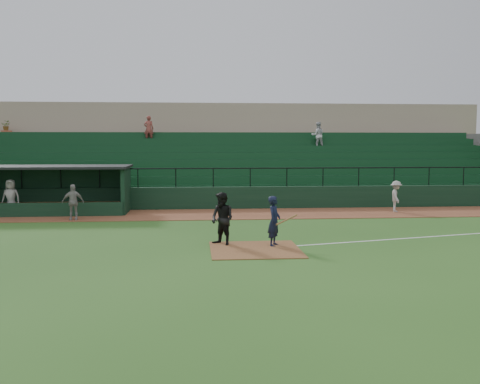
{
  "coord_description": "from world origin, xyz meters",
  "views": [
    {
      "loc": [
        -2.02,
        -18.67,
        3.6
      ],
      "look_at": [
        0.0,
        5.0,
        1.4
      ],
      "focal_mm": 40.33,
      "sensor_mm": 36.0,
      "label": 1
    }
  ],
  "objects": [
    {
      "name": "home_plate_dirt",
      "position": [
        0.0,
        -1.0,
        0.01
      ],
      "size": [
        3.0,
        3.0,
        0.03
      ],
      "primitive_type": "cube",
      "color": "brown",
      "rests_on": "ground"
    },
    {
      "name": "dugout_player_b",
      "position": [
        -10.93,
        8.26,
        0.92
      ],
      "size": [
        0.89,
        0.61,
        1.77
      ],
      "primitive_type": "imported",
      "rotation": [
        0.0,
        0.0,
        -0.05
      ],
      "color": "gray",
      "rests_on": "warning_track"
    },
    {
      "name": "dugout_player_a",
      "position": [
        -7.6,
        6.52,
        0.85
      ],
      "size": [
        1.01,
        0.52,
        1.65
      ],
      "primitive_type": "imported",
      "rotation": [
        0.0,
        0.0,
        0.12
      ],
      "color": "gray",
      "rests_on": "warning_track"
    },
    {
      "name": "foul_line",
      "position": [
        8.0,
        1.2,
        0.01
      ],
      "size": [
        17.49,
        4.44,
        0.01
      ],
      "primitive_type": "cube",
      "rotation": [
        0.0,
        0.0,
        0.24
      ],
      "color": "white",
      "rests_on": "ground"
    },
    {
      "name": "warning_track",
      "position": [
        0.0,
        8.0,
        0.01
      ],
      "size": [
        40.0,
        4.0,
        0.03
      ],
      "primitive_type": "cube",
      "color": "brown",
      "rests_on": "ground"
    },
    {
      "name": "umpire",
      "position": [
        -1.05,
        -0.06,
        0.93
      ],
      "size": [
        1.13,
        1.14,
        1.86
      ],
      "primitive_type": "imported",
      "rotation": [
        0.0,
        0.0,
        -0.81
      ],
      "color": "black",
      "rests_on": "ground"
    },
    {
      "name": "runner",
      "position": [
        8.3,
        8.02,
        0.83
      ],
      "size": [
        0.81,
        1.14,
        1.6
      ],
      "primitive_type": "imported",
      "rotation": [
        0.0,
        0.0,
        1.35
      ],
      "color": "#A29D98",
      "rests_on": "warning_track"
    },
    {
      "name": "dugout",
      "position": [
        -9.75,
        9.56,
        1.33
      ],
      "size": [
        8.9,
        3.2,
        2.42
      ],
      "color": "black",
      "rests_on": "ground"
    },
    {
      "name": "stadium_structure",
      "position": [
        -0.0,
        16.46,
        2.3
      ],
      "size": [
        38.0,
        13.08,
        6.4
      ],
      "color": "black",
      "rests_on": "ground"
    },
    {
      "name": "batter_at_plate",
      "position": [
        0.73,
        -0.38,
        0.88
      ],
      "size": [
        1.12,
        0.75,
        1.75
      ],
      "color": "black",
      "rests_on": "ground"
    },
    {
      "name": "ground",
      "position": [
        0.0,
        0.0,
        0.0
      ],
      "size": [
        90.0,
        90.0,
        0.0
      ],
      "primitive_type": "plane",
      "color": "#2A551B",
      "rests_on": "ground"
    }
  ]
}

